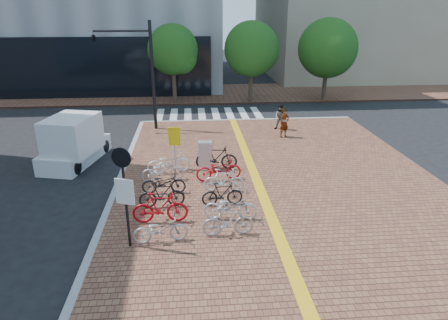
{
  "coord_description": "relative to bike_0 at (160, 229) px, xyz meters",
  "views": [
    {
      "loc": [
        -0.77,
        -13.79,
        7.22
      ],
      "look_at": [
        0.53,
        1.53,
        1.3
      ],
      "focal_mm": 32.0,
      "sensor_mm": 36.0,
      "label": 1
    }
  ],
  "objects": [
    {
      "name": "bike_6",
      "position": [
        2.18,
        0.21,
        0.06
      ],
      "size": [
        1.73,
        0.55,
        1.03
      ],
      "primitive_type": "imported",
      "rotation": [
        0.0,
        0.0,
        1.61
      ],
      "color": "#A3A3A8",
      "rests_on": "sidewalk"
    },
    {
      "name": "bike_4",
      "position": [
        -0.21,
        4.83,
        0.02
      ],
      "size": [
        1.9,
        0.92,
        0.96
      ],
      "primitive_type": "imported",
      "rotation": [
        0.0,
        0.0,
        1.73
      ],
      "color": "silver",
      "rests_on": "sidewalk"
    },
    {
      "name": "crosswalk",
      "position": [
        2.35,
        16.62,
        -0.6
      ],
      "size": [
        7.5,
        4.0,
        0.01
      ],
      "color": "silver",
      "rests_on": "ground"
    },
    {
      "name": "far_sidewalk",
      "position": [
        1.85,
        23.62,
        -0.53
      ],
      "size": [
        70.0,
        8.0,
        0.15
      ],
      "primitive_type": "cube",
      "color": "brown",
      "rests_on": "ground"
    },
    {
      "name": "tactile_strip",
      "position": [
        3.85,
        -2.38,
        -0.45
      ],
      "size": [
        0.4,
        34.0,
        0.01
      ],
      "primitive_type": "cube",
      "color": "#F0B015",
      "rests_on": "sidewalk"
    },
    {
      "name": "box_truck",
      "position": [
        -4.69,
        7.85,
        0.55
      ],
      "size": [
        2.8,
        4.58,
        2.47
      ],
      "color": "silver",
      "rests_on": "ground"
    },
    {
      "name": "kerb_north",
      "position": [
        4.85,
        14.62,
        -0.53
      ],
      "size": [
        14.0,
        0.25,
        0.15
      ],
      "primitive_type": "cube",
      "color": "gray",
      "rests_on": "ground"
    },
    {
      "name": "bike_0",
      "position": [
        0.0,
        0.0,
        0.0
      ],
      "size": [
        1.8,
        0.79,
        0.92
      ],
      "primitive_type": "imported",
      "rotation": [
        0.0,
        0.0,
        1.68
      ],
      "color": "#A5A5AA",
      "rests_on": "sidewalk"
    },
    {
      "name": "street_trees",
      "position": [
        6.89,
        20.07,
        3.49
      ],
      "size": [
        16.2,
        4.6,
        6.35
      ],
      "color": "#38281E",
      "rests_on": "far_sidewalk"
    },
    {
      "name": "bike_10",
      "position": [
        2.2,
        4.73,
        0.06
      ],
      "size": [
        2.04,
        0.94,
        1.04
      ],
      "primitive_type": "imported",
      "rotation": [
        0.0,
        0.0,
        1.7
      ],
      "color": "red",
      "rests_on": "sidewalk"
    },
    {
      "name": "yellow_sign",
      "position": [
        0.29,
        6.26,
        0.93
      ],
      "size": [
        0.54,
        0.12,
        2.0
      ],
      "color": "#B7B7BC",
      "rests_on": "sidewalk"
    },
    {
      "name": "bike_3",
      "position": [
        -0.1,
        3.61,
        0.0
      ],
      "size": [
        1.77,
        0.63,
        0.92
      ],
      "primitive_type": "imported",
      "rotation": [
        0.0,
        0.0,
        1.56
      ],
      "color": "black",
      "rests_on": "sidewalk"
    },
    {
      "name": "bike_1",
      "position": [
        -0.08,
        1.26,
        0.12
      ],
      "size": [
        1.93,
        0.58,
        1.16
      ],
      "primitive_type": "imported",
      "rotation": [
        0.0,
        0.0,
        1.59
      ],
      "color": "red",
      "rests_on": "sidewalk"
    },
    {
      "name": "kerb_west",
      "position": [
        -2.15,
        -2.38,
        -0.53
      ],
      "size": [
        0.25,
        34.0,
        0.15
      ],
      "primitive_type": "cube",
      "color": "gray",
      "rests_on": "ground"
    },
    {
      "name": "bike_11",
      "position": [
        2.19,
        5.98,
        0.12
      ],
      "size": [
        1.97,
        0.74,
        1.16
      ],
      "primitive_type": "imported",
      "rotation": [
        0.0,
        0.0,
        1.47
      ],
      "color": "black",
      "rests_on": "sidewalk"
    },
    {
      "name": "ground",
      "position": [
        1.85,
        2.62,
        -0.61
      ],
      "size": [
        120.0,
        120.0,
        0.0
      ],
      "primitive_type": "plane",
      "color": "black",
      "rests_on": "ground"
    },
    {
      "name": "sidewalk",
      "position": [
        4.85,
        -2.38,
        -0.53
      ],
      "size": [
        14.0,
        34.0,
        0.15
      ],
      "primitive_type": "cube",
      "color": "brown",
      "rests_on": "ground"
    },
    {
      "name": "traffic_light_pole",
      "position": [
        -2.58,
        12.94,
        3.94
      ],
      "size": [
        3.42,
        1.32,
        6.38
      ],
      "color": "black",
      "rests_on": "sidewalk"
    },
    {
      "name": "pedestrian_b",
      "position": [
        6.51,
        12.03,
        0.32
      ],
      "size": [
        0.93,
        0.85,
        1.55
      ],
      "primitive_type": "imported",
      "rotation": [
        0.0,
        0.0,
        -0.44
      ],
      "color": "#515367",
      "rests_on": "sidewalk"
    },
    {
      "name": "notice_sign",
      "position": [
        -0.96,
        -0.17,
        1.63
      ],
      "size": [
        0.59,
        0.24,
        3.31
      ],
      "color": "black",
      "rests_on": "sidewalk"
    },
    {
      "name": "bike_8",
      "position": [
        2.17,
        2.37,
        0.01
      ],
      "size": [
        1.6,
        0.57,
        0.94
      ],
      "primitive_type": "imported",
      "rotation": [
        0.0,
        0.0,
        1.65
      ],
      "color": "black",
      "rests_on": "sidewalk"
    },
    {
      "name": "bike_2",
      "position": [
        -0.1,
        2.41,
        0.06
      ],
      "size": [
        1.74,
        0.6,
        1.03
      ],
      "primitive_type": "imported",
      "rotation": [
        0.0,
        0.0,
        1.64
      ],
      "color": "black",
      "rests_on": "sidewalk"
    },
    {
      "name": "pedestrian_a",
      "position": [
        6.4,
        10.56,
        0.38
      ],
      "size": [
        0.73,
        0.64,
        1.68
      ],
      "primitive_type": "imported",
      "rotation": [
        0.0,
        0.0,
        0.47
      ],
      "color": "gray",
      "rests_on": "sidewalk"
    },
    {
      "name": "bike_7",
      "position": [
        2.37,
        1.27,
        0.04
      ],
      "size": [
        1.97,
        0.88,
        1.0
      ],
      "primitive_type": "imported",
      "rotation": [
        0.0,
        0.0,
        1.46
      ],
      "color": "silver",
      "rests_on": "sidewalk"
    },
    {
      "name": "utility_box",
      "position": [
        1.68,
        6.08,
        0.21
      ],
      "size": [
        0.63,
        0.48,
        1.33
      ],
      "primitive_type": "cube",
      "rotation": [
        0.0,
        0.0,
        -0.06
      ],
      "color": "silver",
      "rests_on": "sidewalk"
    },
    {
      "name": "bike_9",
      "position": [
        2.32,
        3.56,
        0.04
      ],
      "size": [
        1.7,
        0.6,
        1.0
      ],
      "primitive_type": "imported",
      "rotation": [
        0.0,
        0.0,
        1.49
      ],
      "color": "white",
      "rests_on": "sidewalk"
    },
    {
      "name": "bike_5",
      "position": [
        0.0,
        5.74,
        0.05
      ],
      "size": [
        2.03,
        1.02,
        1.02
      ],
      "primitive_type": "imported",
      "rotation": [
        0.0,
        0.0,
        1.75
      ],
      "color": "white",
      "rests_on": "sidewalk"
    }
  ]
}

